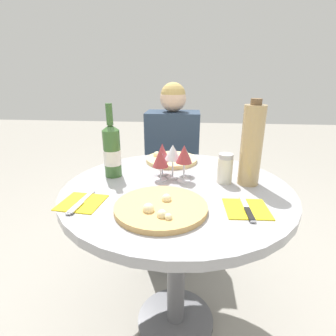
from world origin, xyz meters
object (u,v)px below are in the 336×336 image
Objects in this scene: pizza_large at (161,207)px; dining_table at (177,213)px; tall_carafe at (252,145)px; seated_diner at (172,181)px; wine_bottle at (112,151)px; chair_behind_diner at (173,185)px.

dining_table is at bearing 78.43° from pizza_large.
tall_carafe is at bearing 37.91° from pizza_large.
dining_table is at bearing -169.79° from tall_carafe.
seated_diner is 0.84m from tall_carafe.
seated_diner is 0.73m from wine_bottle.
pizza_large is 0.91× the size of tall_carafe.
chair_behind_diner is 2.38× the size of tall_carafe.
seated_diner is 0.92m from pizza_large.
tall_carafe is (0.38, -0.76, 0.52)m from chair_behind_diner.
seated_diner is at bearing 90.00° from chair_behind_diner.
wine_bottle is 0.92× the size of tall_carafe.
seated_diner reaches higher than wine_bottle.
dining_table is 0.68m from seated_diner.
tall_carafe is (0.30, 0.05, 0.30)m from dining_table.
pizza_large is (0.03, -1.03, 0.36)m from chair_behind_diner.
tall_carafe reaches higher than wine_bottle.
seated_diner is 3.60× the size of pizza_large.
seated_diner is 3.55× the size of wine_bottle.
pizza_large is (0.03, -0.88, 0.27)m from seated_diner.
seated_diner reaches higher than tall_carafe.
dining_table is at bearing -16.72° from wine_bottle.
chair_behind_diner is 2.61× the size of pizza_large.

